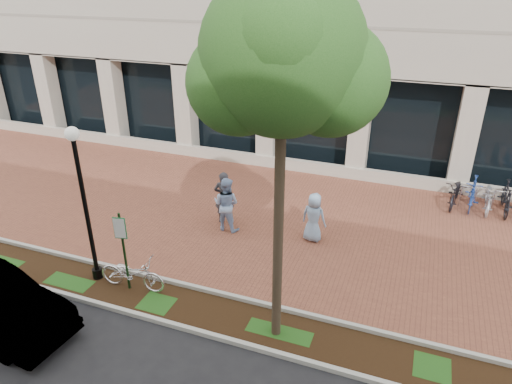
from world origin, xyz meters
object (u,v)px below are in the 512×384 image
(pedestrian_left, at_px, (224,198))
(pedestrian_right, at_px, (314,217))
(pedestrian_mid, at_px, (226,204))
(lamppost, at_px, (84,198))
(street_tree, at_px, (285,65))
(parking_sign, at_px, (123,242))
(bike_rack_cluster, at_px, (497,197))
(locked_bicycle, at_px, (132,273))

(pedestrian_left, height_order, pedestrian_right, pedestrian_left)
(pedestrian_left, bearing_deg, pedestrian_mid, 109.10)
(lamppost, relative_size, street_tree, 0.55)
(parking_sign, xyz_separation_m, pedestrian_left, (0.92, 4.34, -0.56))
(pedestrian_left, bearing_deg, pedestrian_right, 165.10)
(lamppost, height_order, pedestrian_left, lamppost)
(pedestrian_right, bearing_deg, street_tree, 102.60)
(bike_rack_cluster, bearing_deg, lamppost, -138.42)
(pedestrian_mid, distance_m, pedestrian_right, 2.90)
(parking_sign, relative_size, street_tree, 0.29)
(street_tree, height_order, locked_bicycle, street_tree)
(lamppost, xyz_separation_m, locked_bicycle, (1.23, -0.05, -2.02))
(street_tree, bearing_deg, parking_sign, 177.72)
(street_tree, distance_m, pedestrian_left, 7.80)
(pedestrian_left, bearing_deg, street_tree, 113.78)
(locked_bicycle, relative_size, pedestrian_mid, 1.01)
(lamppost, bearing_deg, bike_rack_cluster, 37.62)
(pedestrian_left, distance_m, bike_rack_cluster, 9.77)
(lamppost, distance_m, street_tree, 6.66)
(pedestrian_right, xyz_separation_m, bike_rack_cluster, (5.69, 4.25, -0.27))
(parking_sign, xyz_separation_m, lamppost, (-1.13, 0.12, 1.01))
(pedestrian_right, bearing_deg, pedestrian_left, 7.50)
(lamppost, distance_m, pedestrian_right, 6.85)
(parking_sign, xyz_separation_m, bike_rack_cluster, (9.75, 8.51, -0.95))
(lamppost, height_order, pedestrian_right, lamppost)
(parking_sign, bearing_deg, street_tree, -14.20)
(street_tree, xyz_separation_m, pedestrian_left, (-3.41, 4.51, -5.36))
(parking_sign, relative_size, locked_bicycle, 1.24)
(locked_bicycle, xyz_separation_m, pedestrian_right, (3.96, 4.18, 0.33))
(locked_bicycle, bearing_deg, bike_rack_cluster, -53.36)
(street_tree, relative_size, locked_bicycle, 4.26)
(locked_bicycle, bearing_deg, pedestrian_right, -47.98)
(pedestrian_left, height_order, bike_rack_cluster, pedestrian_left)
(parking_sign, bearing_deg, lamppost, 161.84)
(locked_bicycle, bearing_deg, parking_sign, 121.54)
(street_tree, relative_size, bike_rack_cluster, 2.22)
(pedestrian_right, distance_m, bike_rack_cluster, 7.11)
(lamppost, height_order, locked_bicycle, lamppost)
(street_tree, relative_size, pedestrian_left, 4.29)
(parking_sign, relative_size, pedestrian_left, 1.25)
(pedestrian_mid, bearing_deg, pedestrian_right, -168.50)
(parking_sign, distance_m, bike_rack_cluster, 12.98)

